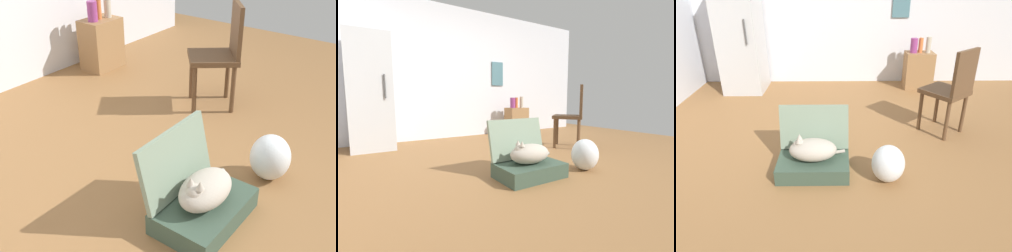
{
  "view_description": "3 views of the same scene",
  "coord_description": "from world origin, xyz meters",
  "views": [
    {
      "loc": [
        -2.1,
        -1.65,
        1.89
      ],
      "look_at": [
        -0.08,
        -0.13,
        0.45
      ],
      "focal_mm": 44.65,
      "sensor_mm": 36.0,
      "label": 1
    },
    {
      "loc": [
        -1.74,
        -2.41,
        0.81
      ],
      "look_at": [
        -0.3,
        -0.14,
        0.48
      ],
      "focal_mm": 25.0,
      "sensor_mm": 36.0,
      "label": 2
    },
    {
      "loc": [
        -0.04,
        -3.0,
        1.69
      ],
      "look_at": [
        -0.01,
        -0.42,
        0.41
      ],
      "focal_mm": 32.38,
      "sensor_mm": 36.0,
      "label": 3
    }
  ],
  "objects": [
    {
      "name": "suitcase_lid",
      "position": [
        -0.3,
        -0.36,
        0.37
      ],
      "size": [
        0.67,
        0.14,
        0.43
      ],
      "primitive_type": "cube",
      "rotation": [
        1.34,
        0.0,
        0.0
      ],
      "color": "gray",
      "rests_on": "suitcase_base"
    },
    {
      "name": "vase_round",
      "position": [
        1.25,
        1.86,
        0.7
      ],
      "size": [
        0.07,
        0.07,
        0.23
      ],
      "primitive_type": "cylinder",
      "color": "#CC6B38",
      "rests_on": "side_table"
    },
    {
      "name": "refrigerator",
      "position": [
        -1.57,
        1.8,
        0.89
      ],
      "size": [
        0.6,
        0.7,
        1.77
      ],
      "color": "#B7BABC",
      "rests_on": "ground"
    },
    {
      "name": "plastic_bag_white",
      "position": [
        0.39,
        -0.72,
        0.18
      ],
      "size": [
        0.3,
        0.3,
        0.35
      ],
      "primitive_type": "ellipsoid",
      "color": "silver",
      "rests_on": "ground"
    },
    {
      "name": "ground_plane",
      "position": [
        0.0,
        0.0,
        0.0
      ],
      "size": [
        7.68,
        7.68,
        0.0
      ],
      "primitive_type": "plane",
      "color": "olive",
      "rests_on": "ground"
    },
    {
      "name": "vase_short",
      "position": [
        1.36,
        1.82,
        0.71
      ],
      "size": [
        0.08,
        0.08,
        0.25
      ],
      "primitive_type": "cylinder",
      "color": "#B7AD99",
      "rests_on": "side_table"
    },
    {
      "name": "chair",
      "position": [
        1.21,
        0.21,
        0.55
      ],
      "size": [
        0.61,
        0.62,
        1.01
      ],
      "rotation": [
        0.0,
        0.0,
        -2.47
      ],
      "color": "brown",
      "rests_on": "ground"
    },
    {
      "name": "wall_back",
      "position": [
        0.0,
        2.26,
        1.3
      ],
      "size": [
        6.4,
        0.15,
        2.6
      ],
      "color": "silver",
      "rests_on": "ground"
    },
    {
      "name": "cat",
      "position": [
        -0.3,
        -0.59,
        0.25
      ],
      "size": [
        0.52,
        0.28,
        0.25
      ],
      "color": "#B2A899",
      "rests_on": "suitcase_base"
    },
    {
      "name": "suitcase_base",
      "position": [
        -0.3,
        -0.59,
        0.07
      ],
      "size": [
        0.67,
        0.44,
        0.15
      ],
      "primitive_type": "cube",
      "color": "#384C3D",
      "rests_on": "ground"
    },
    {
      "name": "side_table",
      "position": [
        1.25,
        1.85,
        0.29
      ],
      "size": [
        0.45,
        0.32,
        0.59
      ],
      "primitive_type": "cube",
      "color": "olive",
      "rests_on": "ground"
    },
    {
      "name": "vase_tall",
      "position": [
        1.13,
        1.84,
        0.7
      ],
      "size": [
        0.11,
        0.11,
        0.22
      ],
      "primitive_type": "cylinder",
      "color": "#8C387A",
      "rests_on": "side_table"
    }
  ]
}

